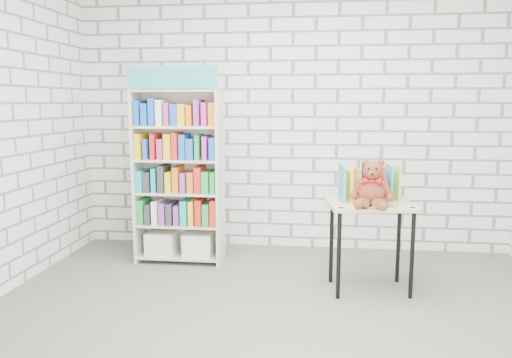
# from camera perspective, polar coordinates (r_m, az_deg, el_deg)

# --- Properties ---
(ground) EXTENTS (4.50, 4.50, 0.00)m
(ground) POSITION_cam_1_polar(r_m,az_deg,el_deg) (3.64, 2.33, -16.52)
(ground) COLOR #4D5749
(ground) RESTS_ON ground
(room_shell) EXTENTS (4.52, 4.02, 2.81)m
(room_shell) POSITION_cam_1_polar(r_m,az_deg,el_deg) (3.30, 2.53, 12.79)
(room_shell) COLOR silver
(room_shell) RESTS_ON ground
(bookshelf) EXTENTS (0.84, 0.33, 1.88)m
(bookshelf) POSITION_cam_1_polar(r_m,az_deg,el_deg) (4.86, -8.80, 0.46)
(bookshelf) COLOR beige
(bookshelf) RESTS_ON ground
(display_table) EXTENTS (0.74, 0.56, 0.74)m
(display_table) POSITION_cam_1_polar(r_m,az_deg,el_deg) (4.19, 13.03, -4.09)
(display_table) COLOR tan
(display_table) RESTS_ON ground
(table_books) EXTENTS (0.50, 0.27, 0.29)m
(table_books) POSITION_cam_1_polar(r_m,az_deg,el_deg) (4.25, 12.79, -0.52)
(table_books) COLOR teal
(table_books) RESTS_ON display_table
(teddy_bear) EXTENTS (0.34, 0.33, 0.37)m
(teddy_bear) POSITION_cam_1_polar(r_m,az_deg,el_deg) (4.04, 13.14, -0.93)
(teddy_bear) COLOR brown
(teddy_bear) RESTS_ON display_table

